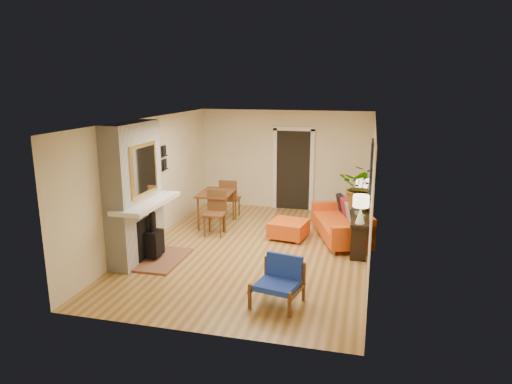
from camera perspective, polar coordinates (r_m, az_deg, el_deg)
room_shell at (r=11.37m, az=5.97°, el=3.07°), size 6.50×6.50×6.50m
fireplace at (r=8.77m, az=-14.75°, el=-0.46°), size 1.09×1.68×2.60m
sofa at (r=10.00m, az=10.95°, el=-3.84°), size 1.47×2.20×0.80m
ottoman at (r=9.93m, az=4.09°, el=-4.54°), size 0.86×0.86×0.38m
blue_chair at (r=7.09m, az=2.99°, el=-10.74°), size 0.80×0.79×0.72m
dining_table at (r=10.68m, az=-4.59°, el=-0.86°), size 0.82×1.85×0.99m
console_table at (r=9.56m, az=12.93°, el=-3.33°), size 0.34×1.85×0.72m
lamp_near at (r=8.69m, az=12.96°, el=-1.70°), size 0.30×0.30×0.54m
lamp_far at (r=10.18m, az=13.19°, el=0.51°), size 0.30×0.30×0.54m
houseplant at (r=9.60m, az=13.10°, el=0.62°), size 1.02×0.93×0.96m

